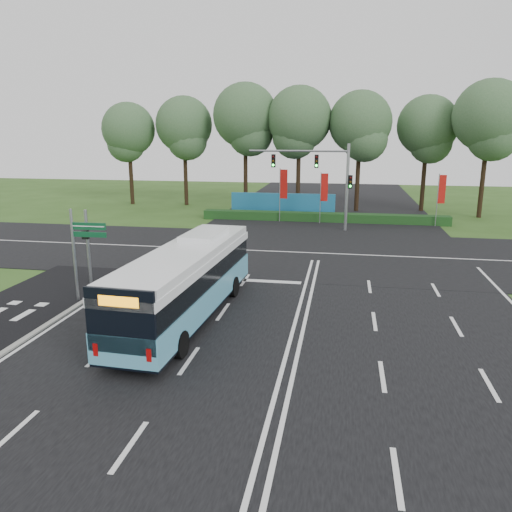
{
  "coord_description": "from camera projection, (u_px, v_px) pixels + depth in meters",
  "views": [
    {
      "loc": [
        1.83,
        -20.43,
        7.8
      ],
      "look_at": [
        -2.16,
        2.0,
        2.17
      ],
      "focal_mm": 35.0,
      "sensor_mm": 36.0,
      "label": 1
    }
  ],
  "objects": [
    {
      "name": "road_cross",
      "position": [
        314.0,
        253.0,
        33.17
      ],
      "size": [
        120.0,
        14.0,
        0.05
      ],
      "primitive_type": "cube",
      "color": "black",
      "rests_on": "ground"
    },
    {
      "name": "road_main",
      "position": [
        297.0,
        317.0,
        21.7
      ],
      "size": [
        20.0,
        120.0,
        0.04
      ],
      "primitive_type": "cube",
      "color": "black",
      "rests_on": "ground"
    },
    {
      "name": "city_bus",
      "position": [
        187.0,
        281.0,
        21.14
      ],
      "size": [
        3.03,
        11.8,
        3.35
      ],
      "rotation": [
        0.0,
        0.0,
        -0.05
      ],
      "color": "#54A4C3",
      "rests_on": "ground"
    },
    {
      "name": "banner_flag_left",
      "position": [
        283.0,
        187.0,
        44.24
      ],
      "size": [
        0.71,
        0.11,
        4.79
      ],
      "rotation": [
        0.0,
        0.0,
        -0.08
      ],
      "color": "gray",
      "rests_on": "ground"
    },
    {
      "name": "hedge",
      "position": [
        323.0,
        217.0,
        45.03
      ],
      "size": [
        22.0,
        1.2,
        0.8
      ],
      "primitive_type": "cube",
      "color": "#183C16",
      "rests_on": "ground"
    },
    {
      "name": "pedestrian_signal",
      "position": [
        88.0,
        245.0,
        25.81
      ],
      "size": [
        0.33,
        0.44,
        3.99
      ],
      "rotation": [
        0.0,
        0.0,
        0.05
      ],
      "color": "gray",
      "rests_on": "ground"
    },
    {
      "name": "blue_hoarding",
      "position": [
        283.0,
        205.0,
        47.93
      ],
      "size": [
        10.0,
        0.3,
        2.2
      ],
      "primitive_type": "cube",
      "color": "#1A648F",
      "rests_on": "ground"
    },
    {
      "name": "street_sign",
      "position": [
        81.0,
        245.0,
        23.11
      ],
      "size": [
        1.73,
        0.13,
        4.43
      ],
      "rotation": [
        0.0,
        0.0,
        0.02
      ],
      "color": "gray",
      "rests_on": "ground"
    },
    {
      "name": "eucalyptus_row",
      "position": [
        304.0,
        121.0,
        50.3
      ],
      "size": [
        42.38,
        9.79,
        12.93
      ],
      "color": "black",
      "rests_on": "ground"
    },
    {
      "name": "ground",
      "position": [
        297.0,
        317.0,
        21.71
      ],
      "size": [
        120.0,
        120.0,
        0.0
      ],
      "primitive_type": "plane",
      "color": "#2F501A",
      "rests_on": "ground"
    },
    {
      "name": "banner_flag_mid",
      "position": [
        323.0,
        190.0,
        43.51
      ],
      "size": [
        0.66,
        0.15,
        4.5
      ],
      "rotation": [
        0.0,
        0.0,
        0.15
      ],
      "color": "gray",
      "rests_on": "ground"
    },
    {
      "name": "kerb_strip",
      "position": [
        45.0,
        326.0,
        20.54
      ],
      "size": [
        0.25,
        18.0,
        0.12
      ],
      "primitive_type": "cube",
      "color": "gray",
      "rests_on": "ground"
    },
    {
      "name": "traffic_light_gantry",
      "position": [
        325.0,
        173.0,
        40.15
      ],
      "size": [
        8.41,
        0.28,
        7.0
      ],
      "color": "gray",
      "rests_on": "ground"
    },
    {
      "name": "banner_flag_right",
      "position": [
        441.0,
        192.0,
        42.06
      ],
      "size": [
        0.66,
        0.17,
        4.49
      ],
      "rotation": [
        0.0,
        0.0,
        0.18
      ],
      "color": "gray",
      "rests_on": "ground"
    }
  ]
}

